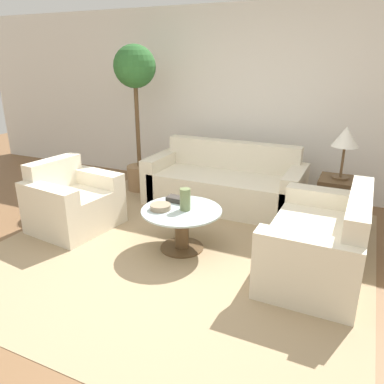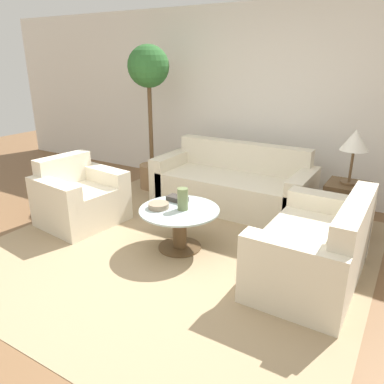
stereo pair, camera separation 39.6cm
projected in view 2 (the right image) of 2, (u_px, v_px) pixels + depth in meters
The scene contains 13 objects.
ground_plane at pixel (139, 272), 3.50m from camera, with size 14.00×14.00×0.00m, color brown.
wall_back at pixel (259, 102), 5.29m from camera, with size 10.00×0.06×2.60m.
rug at pixel (180, 247), 3.95m from camera, with size 3.71×3.62×0.01m.
sofa_main at pixel (234, 186), 4.99m from camera, with size 2.06×0.85×0.82m.
armchair at pixel (79, 199), 4.50m from camera, with size 0.88×0.98×0.79m.
loveseat at pixel (319, 251), 3.30m from camera, with size 0.82×1.40×0.80m.
coffee_table at pixel (179, 223), 3.85m from camera, with size 0.82×0.82×0.44m.
side_table at pixel (345, 209), 4.20m from camera, with size 0.44×0.44×0.59m.
table_lamp at pixel (355, 142), 3.94m from camera, with size 0.29×0.29×0.60m.
potted_plant at pixel (149, 92), 5.30m from camera, with size 0.58×0.58×2.07m.
vase at pixel (183, 199), 3.75m from camera, with size 0.11×0.11×0.23m.
bowl at pixel (159, 206), 3.81m from camera, with size 0.21×0.21×0.06m.
book_stack at pixel (177, 199), 4.00m from camera, with size 0.22×0.13×0.05m.
Camera 2 is at (1.99, -2.34, 1.90)m, focal length 35.00 mm.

